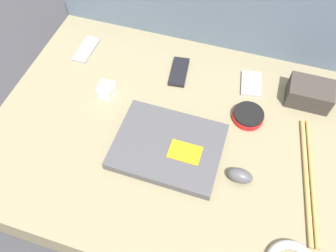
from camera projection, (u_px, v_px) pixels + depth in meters
name	position (u px, v px, depth m)	size (l,w,h in m)	color
ground_plane	(168.00, 155.00, 1.11)	(8.00, 8.00, 0.00)	#38383D
couch_seat	(168.00, 143.00, 1.05)	(1.06, 0.79, 0.16)	#847A5B
laptop	(168.00, 146.00, 0.93)	(0.30, 0.24, 0.03)	#47474C
computer_mouse	(240.00, 176.00, 0.88)	(0.07, 0.04, 0.04)	#4C4C51
speaker_puck	(248.00, 116.00, 0.99)	(0.10, 0.10, 0.03)	red
phone_silver	(251.00, 84.00, 1.07)	(0.08, 0.11, 0.01)	#B7B7BC
phone_black	(86.00, 50.00, 1.16)	(0.05, 0.13, 0.01)	#99999E
phone_small	(179.00, 72.00, 1.10)	(0.07, 0.13, 0.01)	black
camera_pouch	(309.00, 93.00, 1.02)	(0.13, 0.10, 0.07)	#38332D
charger_brick	(107.00, 90.00, 1.04)	(0.05, 0.05, 0.04)	silver
drumstick_pair	(309.00, 178.00, 0.89)	(0.08, 0.38, 0.01)	tan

